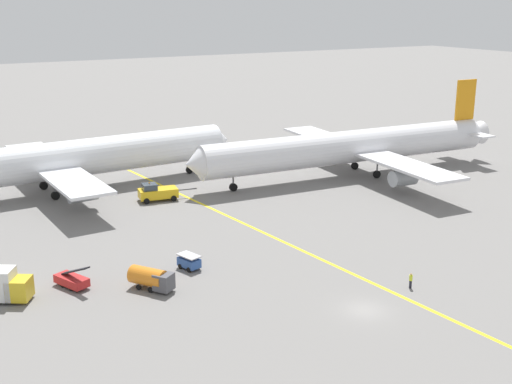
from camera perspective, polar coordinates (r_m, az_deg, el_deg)
The scene contains 10 objects.
ground_plane at distance 66.91m, azimuth 9.47°, elevation -10.13°, with size 600.00×600.00×0.00m, color slate.
taxiway_stripe at distance 76.43m, azimuth 7.25°, elevation -6.56°, with size 0.50×120.00×0.01m, color yellow.
airliner_at_gate_left at distance 108.51m, azimuth -16.18°, elevation 2.72°, with size 58.76×39.32×16.78m.
airliner_being_pushed at distance 115.23m, azimuth 8.31°, elevation 3.90°, with size 60.84×46.81×15.60m.
pushback_tug at distance 101.64m, azimuth -8.65°, elevation -0.02°, with size 9.18×3.86×3.04m.
gse_belt_loader_portside at distance 73.31m, azimuth -15.80°, elevation -7.41°, with size 3.23×5.01×3.02m.
gse_baggage_cart_near_cluster at distance 75.55m, azimuth -5.87°, elevation -6.09°, with size 2.31×3.07×1.71m.
gse_catering_truck_tall at distance 72.05m, azimuth -21.45°, elevation -7.57°, with size 6.23×5.10×3.50m.
gse_fuel_bowser_stubby at distance 70.65m, azimuth -9.09°, elevation -7.44°, with size 4.33×5.10×2.40m.
ground_crew_ramp_agent_by_cones at distance 72.22m, azimuth 13.38°, elevation -7.52°, with size 0.36×0.36×1.75m.
Camera 1 is at (-38.59, -46.01, 29.53)m, focal length 45.74 mm.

